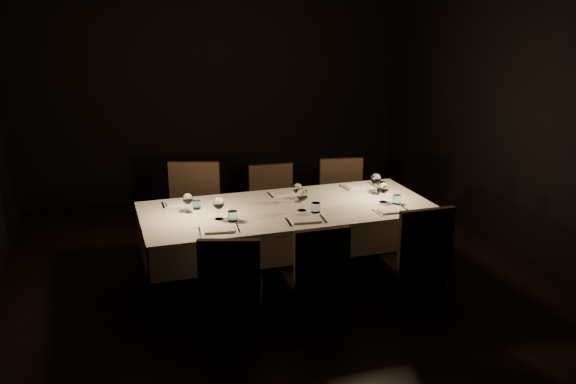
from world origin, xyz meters
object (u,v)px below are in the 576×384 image
object	(u,v)px
chair_far_center	(274,207)
chair_far_right	(343,200)
chair_far_left	(194,212)
chair_near_left	(231,287)
chair_near_center	(317,273)
dining_table	(288,215)
chair_near_right	(417,256)

from	to	relation	value
chair_far_center	chair_far_right	bearing A→B (deg)	0.70
chair_far_right	chair_far_left	bearing A→B (deg)	-169.17
chair_near_left	chair_near_center	size ratio (longest dim) A/B	1.02
chair_near_left	chair_far_right	distance (m)	2.22
dining_table	chair_far_left	bearing A→B (deg)	133.87
chair_far_left	chair_far_center	bearing A→B (deg)	20.56
dining_table	chair_near_left	distance (m)	1.12
chair_near_left	chair_near_right	distance (m)	1.53
chair_far_left	chair_near_right	bearing A→B (deg)	-26.52
dining_table	chair_far_center	bearing A→B (deg)	82.86
dining_table	chair_far_left	xyz separation A→B (m)	(-0.71, 0.74, -0.13)
chair_near_center	chair_far_right	world-z (taller)	chair_far_right
chair_near_center	chair_near_right	distance (m)	0.86
chair_near_center	chair_far_left	distance (m)	1.69
chair_far_left	chair_far_center	world-z (taller)	chair_far_left
chair_near_left	chair_far_right	bearing A→B (deg)	-116.08
chair_near_right	chair_far_center	world-z (taller)	chair_near_right
chair_far_left	dining_table	bearing A→B (deg)	-27.53
chair_near_center	chair_far_center	size ratio (longest dim) A/B	0.96
dining_table	chair_near_right	distance (m)	1.17
dining_table	chair_near_right	xyz separation A→B (m)	(0.83, -0.81, -0.16)
chair_near_left	chair_near_right	bearing A→B (deg)	-160.30
chair_far_left	chair_far_center	distance (m)	0.81
chair_near_left	chair_far_left	world-z (taller)	chair_far_left
chair_near_left	chair_far_left	size ratio (longest dim) A/B	0.89
dining_table	chair_far_right	world-z (taller)	chair_far_right
chair_near_center	dining_table	bearing A→B (deg)	-91.31
chair_near_left	chair_near_center	world-z (taller)	chair_near_left
chair_near_right	chair_far_left	distance (m)	2.18
chair_near_right	chair_far_right	size ratio (longest dim) A/B	1.02
chair_far_left	chair_far_right	xyz separation A→B (m)	(1.54, 0.00, -0.04)
dining_table	chair_near_right	bearing A→B (deg)	-44.23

